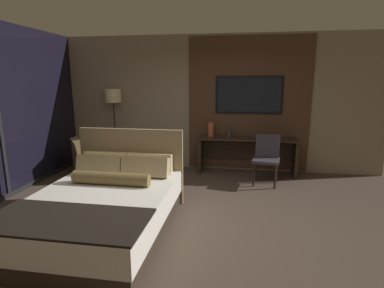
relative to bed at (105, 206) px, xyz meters
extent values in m
plane|color=#4C3D33|center=(0.92, 0.38, -0.33)|extent=(16.00, 16.00, 0.00)
cube|color=gray|center=(0.92, 2.98, 1.07)|extent=(7.20, 0.06, 2.80)
cube|color=#4C3323|center=(1.82, 2.94, 1.07)|extent=(2.46, 0.03, 2.70)
cube|color=black|center=(-2.06, 0.78, -0.29)|extent=(0.05, 6.00, 0.08)
cube|color=#33281E|center=(0.00, -0.13, -0.22)|extent=(1.56, 2.10, 0.22)
cube|color=silver|center=(0.00, -0.13, 0.05)|extent=(1.61, 2.17, 0.31)
cube|color=black|center=(0.00, -0.83, 0.22)|extent=(1.62, 0.76, 0.02)
cube|color=#7F6B4C|center=(0.00, 0.99, 0.25)|extent=(1.64, 0.08, 1.16)
cube|color=tan|center=(-0.34, 0.85, 0.35)|extent=(0.68, 0.23, 0.31)
cube|color=tan|center=(0.34, 0.85, 0.35)|extent=(0.68, 0.23, 0.31)
cube|color=tan|center=(-0.34, 0.64, 0.35)|extent=(0.68, 0.25, 0.32)
cube|color=tan|center=(0.34, 0.64, 0.35)|extent=(0.68, 0.25, 0.32)
cylinder|color=brown|center=(0.00, 0.23, 0.29)|extent=(1.05, 0.17, 0.17)
cube|color=#2D2319|center=(1.82, 2.68, 0.40)|extent=(1.96, 0.46, 0.03)
cube|color=#2D2319|center=(0.87, 2.68, 0.03)|extent=(0.06, 0.41, 0.71)
cube|color=#2D2319|center=(2.77, 2.68, 0.03)|extent=(0.06, 0.41, 0.71)
cube|color=#2D2319|center=(1.82, 2.89, 0.10)|extent=(1.84, 0.02, 0.36)
cube|color=black|center=(1.82, 2.90, 1.27)|extent=(1.33, 0.04, 0.75)
cube|color=black|center=(1.82, 2.88, 1.27)|extent=(1.25, 0.01, 0.69)
cube|color=#38333D|center=(2.15, 2.08, 0.13)|extent=(0.53, 0.51, 0.05)
cube|color=#38333D|center=(2.19, 2.27, 0.37)|extent=(0.44, 0.17, 0.42)
cylinder|color=black|center=(1.94, 1.94, -0.11)|extent=(0.04, 0.04, 0.43)
cylinder|color=black|center=(2.31, 1.88, -0.11)|extent=(0.04, 0.04, 0.43)
cylinder|color=black|center=(2.00, 2.29, -0.11)|extent=(0.04, 0.04, 0.43)
cylinder|color=black|center=(2.37, 2.23, -0.11)|extent=(0.04, 0.04, 0.43)
cube|color=olive|center=(-1.17, 2.17, -0.13)|extent=(1.09, 1.06, 0.39)
cube|color=olive|center=(-1.45, 1.96, 0.25)|extent=(0.58, 0.67, 0.38)
cube|color=olive|center=(-0.93, 1.86, -0.06)|extent=(0.73, 0.60, 0.53)
cube|color=olive|center=(-1.42, 2.48, -0.06)|extent=(0.73, 0.60, 0.53)
cylinder|color=#282623|center=(-1.00, 2.72, -0.31)|extent=(0.28, 0.28, 0.03)
cylinder|color=#332D28|center=(-1.00, 2.72, 0.41)|extent=(0.03, 0.03, 1.46)
cylinder|color=beige|center=(-1.00, 2.72, 1.24)|extent=(0.34, 0.34, 0.28)
cylinder|color=#B2563D|center=(1.08, 2.74, 0.57)|extent=(0.12, 0.12, 0.29)
cone|color=#333338|center=(1.46, 2.77, 0.57)|extent=(0.10, 0.10, 0.31)
cube|color=#332D28|center=(2.01, 2.73, 0.44)|extent=(0.25, 0.21, 0.03)
camera|label=1|loc=(1.66, -3.32, 1.57)|focal=28.00mm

